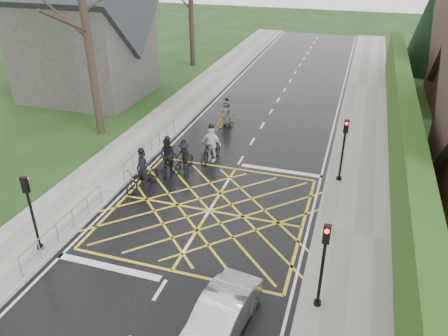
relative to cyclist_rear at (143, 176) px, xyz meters
The scene contains 19 objects.
ground 3.72m from the cyclist_rear, 13.45° to the right, with size 120.00×120.00×0.00m, color black.
road 3.72m from the cyclist_rear, 13.45° to the right, with size 9.00×80.00×0.01m, color black.
sidewalk_right 9.61m from the cyclist_rear, ahead, with size 3.00×80.00×0.15m, color gray.
sidewalk_left 2.66m from the cyclist_rear, 160.81° to the right, with size 3.00×80.00×0.15m, color gray.
stone_wall 12.43m from the cyclist_rear, 24.49° to the left, with size 0.50×38.00×0.70m, color slate.
hedge 12.51m from the cyclist_rear, 24.49° to the left, with size 0.90×38.00×2.80m, color #19360E.
conifer 29.25m from the cyclist_rear, 60.37° to the left, with size 4.60×4.60×10.00m.
church 15.56m from the cyclist_rear, 131.83° to the left, with size 8.80×7.80×11.00m.
railing_south 4.49m from the cyclist_rear, 104.11° to the right, with size 0.05×5.04×1.03m.
railing_north 3.34m from the cyclist_rear, 109.15° to the left, with size 0.05×6.04×1.03m.
traffic_light_ne 9.33m from the cyclist_rear, 21.13° to the left, with size 0.24×0.31×3.21m.
traffic_light_se 10.07m from the cyclist_rear, 30.28° to the right, with size 0.24×0.31×3.21m.
traffic_light_sw 5.65m from the cyclist_rear, 106.11° to the right, with size 0.24×0.31×3.21m.
cyclist_rear is the anchor object (origin of this frame).
cyclist_back 1.84m from the cyclist_rear, 74.49° to the left, with size 0.97×2.03×1.98m.
cyclist_mid 2.57m from the cyclist_rear, 64.48° to the left, with size 1.07×1.78×1.66m.
cyclist_front 4.19m from the cyclist_rear, 60.16° to the left, with size 1.18×2.15×2.08m.
cyclist_lead 8.65m from the cyclist_rear, 80.74° to the left, with size 1.14×1.93×1.77m.
car 9.16m from the cyclist_rear, 48.96° to the right, with size 1.29×3.71×1.22m, color #A1A3A8.
Camera 1 is at (5.36, -14.77, 10.48)m, focal length 35.00 mm.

